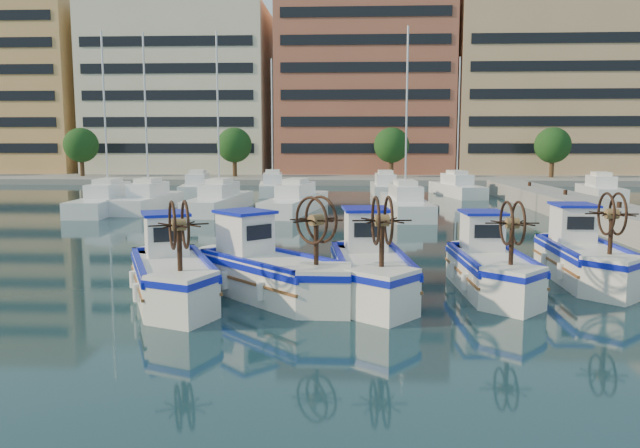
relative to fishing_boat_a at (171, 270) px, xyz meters
The scene contains 8 objects.
ground 5.80m from the fishing_boat_a, ahead, with size 300.00×300.00×0.00m, color #193642.
waterfront 68.32m from the fishing_boat_a, 77.24° to the left, with size 180.00×40.00×25.60m.
yacht_marina 28.81m from the fishing_boat_a, 85.82° to the left, with size 38.64×23.69×11.50m.
fishing_boat_a is the anchor object (origin of this frame).
fishing_boat_b 2.77m from the fishing_boat_a, ahead, with size 4.74×4.78×3.09m.
fishing_boat_c 5.76m from the fishing_boat_a, ahead, with size 2.52×5.10×3.12m.
fishing_boat_d 9.47m from the fishing_boat_a, ahead, with size 2.11×4.74×2.93m.
fishing_boat_e 13.05m from the fishing_boat_a, 13.68° to the left, with size 2.07×4.92×3.05m.
Camera 1 is at (-0.56, -18.08, 4.46)m, focal length 35.00 mm.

